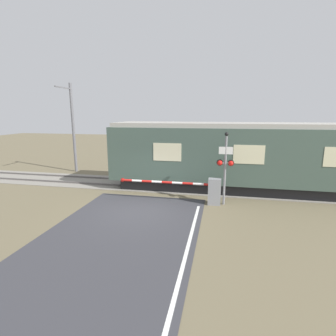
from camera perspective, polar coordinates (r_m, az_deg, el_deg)
name	(u,v)px	position (r m, az deg, el deg)	size (l,w,h in m)	color
ground_plane	(141,210)	(12.12, -5.94, -9.12)	(80.00, 80.00, 0.00)	#6B6047
track_bed	(162,185)	(16.01, -1.35, -3.73)	(36.00, 3.20, 0.13)	gray
train	(246,157)	(15.27, 16.56, 2.41)	(15.11, 3.19, 3.81)	black
crossing_barrier	(207,190)	(12.79, 8.56, -4.80)	(5.05, 0.44, 1.27)	gray
signal_post	(225,164)	(12.56, 12.35, 0.85)	(0.81, 0.26, 3.48)	gray
catenary_pole	(73,127)	(20.58, -20.01, 8.48)	(0.20, 1.90, 6.44)	slate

